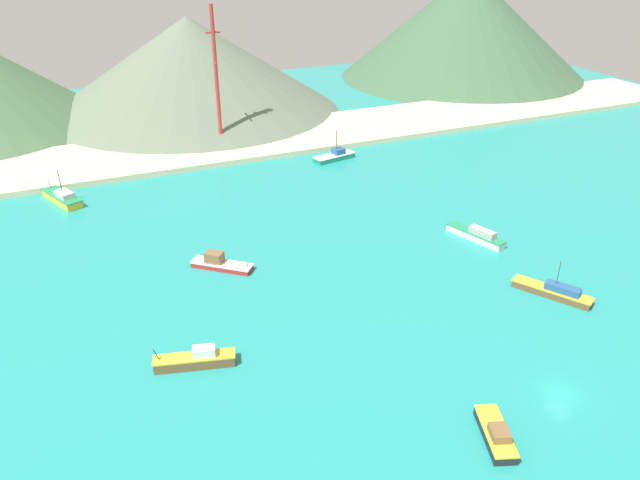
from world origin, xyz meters
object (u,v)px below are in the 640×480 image
at_px(fishing_boat_6, 196,360).
at_px(fishing_boat_7, 220,263).
at_px(fishing_boat_2, 554,291).
at_px(radio_tower, 216,79).
at_px(fishing_boat_3, 496,434).
at_px(fishing_boat_5, 477,235).
at_px(fishing_boat_1, 63,198).
at_px(fishing_boat_4, 335,156).

xyz_separation_m(fishing_boat_6, fishing_boat_7, (8.85, 21.33, -0.10)).
height_order(fishing_boat_2, radio_tower, radio_tower).
xyz_separation_m(fishing_boat_3, fishing_boat_6, (-24.88, 23.68, 0.15)).
height_order(fishing_boat_3, radio_tower, radio_tower).
height_order(fishing_boat_2, fishing_boat_5, fishing_boat_2).
xyz_separation_m(fishing_boat_1, fishing_boat_3, (36.20, -80.65, -0.22)).
xyz_separation_m(fishing_boat_4, radio_tower, (-20.97, 16.40, 15.31)).
xyz_separation_m(fishing_boat_1, radio_tower, (35.24, 17.05, 15.14)).
height_order(fishing_boat_2, fishing_boat_4, fishing_boat_4).
bearing_deg(fishing_boat_1, fishing_boat_6, -78.76).
bearing_deg(fishing_boat_4, fishing_boat_2, -86.03).
xyz_separation_m(fishing_boat_1, fishing_boat_4, (56.21, 0.65, -0.17)).
height_order(fishing_boat_1, fishing_boat_4, fishing_boat_4).
relative_size(fishing_boat_2, fishing_boat_5, 0.99).
distance_m(fishing_boat_1, fishing_boat_7, 40.95).
relative_size(fishing_boat_5, fishing_boat_7, 1.22).
xyz_separation_m(fishing_boat_2, fishing_boat_4, (-4.37, 62.86, -0.03)).
height_order(fishing_boat_5, fishing_boat_7, fishing_boat_7).
relative_size(fishing_boat_1, fishing_boat_6, 1.13).
distance_m(fishing_boat_5, radio_tower, 67.80).
relative_size(fishing_boat_5, fishing_boat_6, 1.10).
xyz_separation_m(fishing_boat_2, fishing_boat_5, (0.62, 18.51, 0.07)).
distance_m(fishing_boat_2, fishing_boat_3, 30.57).
relative_size(fishing_boat_3, fishing_boat_7, 0.88).
relative_size(fishing_boat_2, fishing_boat_6, 1.09).
bearing_deg(fishing_boat_7, fishing_boat_6, -112.52).
xyz_separation_m(fishing_boat_2, fishing_boat_3, (-24.38, -18.44, -0.08)).
xyz_separation_m(fishing_boat_3, fishing_boat_5, (25.00, 36.95, 0.15)).
bearing_deg(fishing_boat_6, fishing_boat_5, 14.89).
relative_size(fishing_boat_1, fishing_boat_5, 1.03).
height_order(fishing_boat_4, fishing_boat_7, fishing_boat_4).
xyz_separation_m(fishing_boat_5, radio_tower, (-25.96, 60.76, 15.21)).
distance_m(fishing_boat_2, fishing_boat_6, 49.54).
height_order(fishing_boat_2, fishing_boat_6, fishing_boat_2).
distance_m(fishing_boat_3, fishing_boat_7, 47.78).
bearing_deg(fishing_boat_3, fishing_boat_5, 55.91).
xyz_separation_m(fishing_boat_4, fishing_boat_5, (4.99, -44.36, 0.10)).
bearing_deg(fishing_boat_2, fishing_boat_5, 88.07).
bearing_deg(fishing_boat_3, fishing_boat_4, 76.17).
bearing_deg(fishing_boat_7, fishing_boat_2, -33.32).
bearing_deg(fishing_boat_3, fishing_boat_7, 109.61).
bearing_deg(fishing_boat_6, radio_tower, 72.09).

